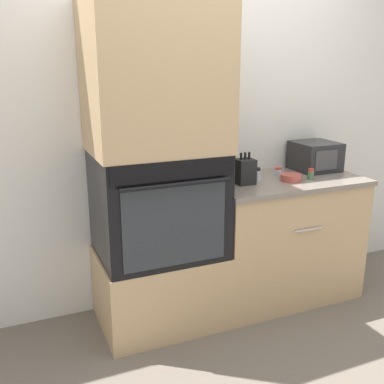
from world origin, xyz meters
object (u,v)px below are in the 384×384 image
condiment_jar_near (257,174)px  condiment_jar_mid (278,172)px  wall_oven (158,203)px  condiment_jar_far (311,174)px  bowl (291,177)px  knife_block (245,171)px  microwave (315,156)px

condiment_jar_near → condiment_jar_mid: (0.21, 0.06, -0.02)m
wall_oven → condiment_jar_far: bearing=-4.9°
wall_oven → bowl: size_ratio=5.23×
knife_block → condiment_jar_far: bearing=-9.2°
knife_block → condiment_jar_far: knife_block is taller
condiment_jar_near → condiment_jar_far: size_ratio=1.23×
condiment_jar_near → condiment_jar_mid: bearing=16.3°
wall_oven → bowl: (0.94, -0.07, 0.09)m
knife_block → bowl: 0.34m
condiment_jar_mid → knife_block: bearing=-163.8°
bowl → condiment_jar_far: condiment_jar_far is taller
wall_oven → condiment_jar_near: bearing=1.4°
knife_block → condiment_jar_mid: 0.35m
knife_block → condiment_jar_far: (0.48, -0.08, -0.05)m
bowl → condiment_jar_near: condiment_jar_near is taller
microwave → bowl: 0.41m
wall_oven → microwave: 1.30m
condiment_jar_far → condiment_jar_mid: bearing=131.2°
bowl → condiment_jar_far: size_ratio=1.92×
wall_oven → condiment_jar_far: size_ratio=10.04×
knife_block → condiment_jar_near: knife_block is taller
condiment_jar_mid → condiment_jar_far: size_ratio=0.81×
knife_block → condiment_jar_mid: bearing=16.2°
wall_oven → microwave: (1.28, 0.13, 0.17)m
wall_oven → condiment_jar_mid: (0.93, 0.08, 0.10)m
knife_block → condiment_jar_near: (0.11, 0.03, -0.04)m
condiment_jar_near → condiment_jar_far: condiment_jar_near is taller
knife_block → wall_oven: bearing=178.6°
wall_oven → bowl: 0.94m
microwave → condiment_jar_near: size_ratio=3.31×
knife_block → bowl: size_ratio=1.45×
knife_block → bowl: knife_block is taller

